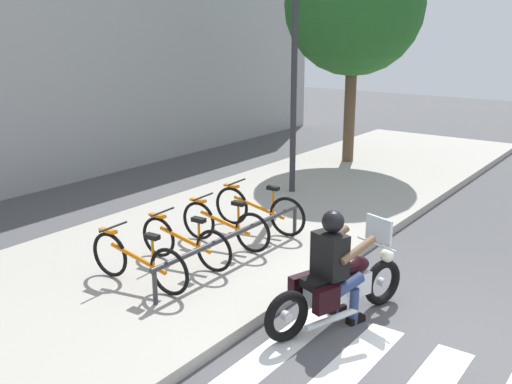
{
  "coord_description": "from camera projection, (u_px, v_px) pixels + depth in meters",
  "views": [
    {
      "loc": [
        -5.87,
        -1.55,
        3.42
      ],
      "look_at": [
        0.18,
        2.86,
        1.29
      ],
      "focal_mm": 40.76,
      "sensor_mm": 36.0,
      "label": 1
    }
  ],
  "objects": [
    {
      "name": "ground_plane",
      "position": [
        456.0,
        350.0,
        6.38
      ],
      "size": [
        48.0,
        48.0,
        0.0
      ],
      "primitive_type": "plane",
      "color": "#4C4C4F"
    },
    {
      "name": "sidewalk",
      "position": [
        174.0,
        257.0,
        8.77
      ],
      "size": [
        24.0,
        4.4,
        0.15
      ],
      "primitive_type": "cube",
      "color": "#A8A399",
      "rests_on": "ground"
    },
    {
      "name": "crosswalk_stripe_4",
      "position": [
        264.0,
        359.0,
        6.2
      ],
      "size": [
        2.8,
        0.4,
        0.01
      ],
      "primitive_type": "cube",
      "color": "white",
      "rests_on": "ground"
    },
    {
      "name": "motorcycle",
      "position": [
        339.0,
        287.0,
        6.89
      ],
      "size": [
        2.08,
        0.93,
        1.19
      ],
      "color": "black",
      "rests_on": "ground"
    },
    {
      "name": "rider",
      "position": [
        335.0,
        260.0,
        6.75
      ],
      "size": [
        0.73,
        0.67,
        1.42
      ],
      "color": "black",
      "rests_on": "ground"
    },
    {
      "name": "bicycle_0",
      "position": [
        138.0,
        261.0,
        7.53
      ],
      "size": [
        0.48,
        1.68,
        0.76
      ],
      "color": "black",
      "rests_on": "sidewalk"
    },
    {
      "name": "bicycle_1",
      "position": [
        185.0,
        242.0,
        8.22
      ],
      "size": [
        0.48,
        1.62,
        0.74
      ],
      "color": "black",
      "rests_on": "sidewalk"
    },
    {
      "name": "bicycle_2",
      "position": [
        225.0,
        225.0,
        8.91
      ],
      "size": [
        0.48,
        1.65,
        0.76
      ],
      "color": "black",
      "rests_on": "sidewalk"
    },
    {
      "name": "bicycle_3",
      "position": [
        259.0,
        210.0,
        9.6
      ],
      "size": [
        0.48,
        1.75,
        0.8
      ],
      "color": "black",
      "rests_on": "sidewalk"
    },
    {
      "name": "bike_rack",
      "position": [
        235.0,
        236.0,
        8.24
      ],
      "size": [
        3.27,
        0.07,
        0.49
      ],
      "color": "#333338",
      "rests_on": "sidewalk"
    },
    {
      "name": "street_lamp",
      "position": [
        294.0,
        63.0,
        11.31
      ],
      "size": [
        0.28,
        0.28,
        4.57
      ],
      "color": "#2D2D33",
      "rests_on": "ground"
    },
    {
      "name": "tree_near_rack",
      "position": [
        354.0,
        5.0,
        13.72
      ],
      "size": [
        3.33,
        3.33,
        5.6
      ],
      "color": "brown",
      "rests_on": "ground"
    }
  ]
}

